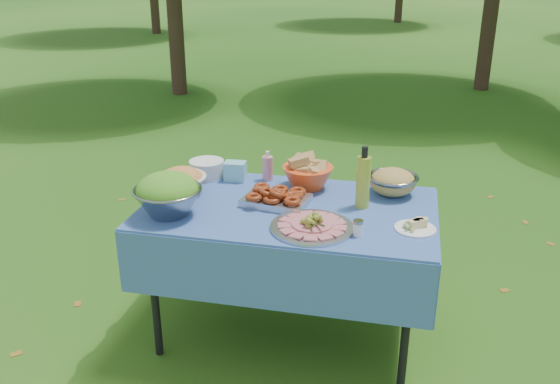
# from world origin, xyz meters

# --- Properties ---
(ground) EXTENTS (80.00, 80.00, 0.00)m
(ground) POSITION_xyz_m (0.00, 0.00, 0.00)
(ground) COLOR #0B390A
(ground) RESTS_ON ground
(picnic_table) EXTENTS (1.46, 0.86, 0.76)m
(picnic_table) POSITION_xyz_m (0.00, 0.00, 0.38)
(picnic_table) COLOR #7398DD
(picnic_table) RESTS_ON ground
(salad_bowl) EXTENTS (0.39, 0.39, 0.22)m
(salad_bowl) POSITION_xyz_m (-0.55, -0.22, 0.87)
(salad_bowl) COLOR gray
(salad_bowl) RESTS_ON picnic_table
(pasta_bowl_white) EXTENTS (0.28, 0.28, 0.14)m
(pasta_bowl_white) POSITION_xyz_m (-0.59, 0.06, 0.83)
(pasta_bowl_white) COLOR white
(pasta_bowl_white) RESTS_ON picnic_table
(plate_stack) EXTENTS (0.24, 0.24, 0.10)m
(plate_stack) POSITION_xyz_m (-0.54, 0.32, 0.81)
(plate_stack) COLOR white
(plate_stack) RESTS_ON picnic_table
(wipes_box) EXTENTS (0.12, 0.09, 0.11)m
(wipes_box) POSITION_xyz_m (-0.37, 0.30, 0.81)
(wipes_box) COLOR #80CDD9
(wipes_box) RESTS_ON picnic_table
(sanitizer_bottle) EXTENTS (0.07, 0.07, 0.17)m
(sanitizer_bottle) POSITION_xyz_m (-0.19, 0.35, 0.85)
(sanitizer_bottle) COLOR pink
(sanitizer_bottle) RESTS_ON picnic_table
(bread_bowl) EXTENTS (0.31, 0.31, 0.18)m
(bread_bowl) POSITION_xyz_m (0.05, 0.28, 0.85)
(bread_bowl) COLOR #EE4D1B
(bread_bowl) RESTS_ON picnic_table
(pasta_bowl_steel) EXTENTS (0.32, 0.32, 0.14)m
(pasta_bowl_steel) POSITION_xyz_m (0.50, 0.29, 0.83)
(pasta_bowl_steel) COLOR gray
(pasta_bowl_steel) RESTS_ON picnic_table
(fried_tray) EXTENTS (0.35, 0.27, 0.07)m
(fried_tray) POSITION_xyz_m (-0.07, 0.02, 0.80)
(fried_tray) COLOR #B5B6BA
(fried_tray) RESTS_ON picnic_table
(charcuterie_platter) EXTENTS (0.48, 0.48, 0.09)m
(charcuterie_platter) POSITION_xyz_m (0.16, -0.22, 0.81)
(charcuterie_platter) COLOR #B0B2B7
(charcuterie_platter) RESTS_ON picnic_table
(oil_bottle) EXTENTS (0.08, 0.08, 0.32)m
(oil_bottle) POSITION_xyz_m (0.36, 0.08, 0.92)
(oil_bottle) COLOR #A0B32F
(oil_bottle) RESTS_ON picnic_table
(cheese_plate) EXTENTS (0.23, 0.23, 0.05)m
(cheese_plate) POSITION_xyz_m (0.62, -0.13, 0.79)
(cheese_plate) COLOR white
(cheese_plate) RESTS_ON picnic_table
(shaker) EXTENTS (0.06, 0.06, 0.08)m
(shaker) POSITION_xyz_m (0.37, -0.25, 0.80)
(shaker) COLOR white
(shaker) RESTS_ON picnic_table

